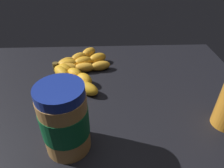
% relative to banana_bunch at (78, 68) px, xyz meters
% --- Properties ---
extents(ground_plane, '(0.94, 0.76, 0.04)m').
position_rel_banana_bunch_xyz_m(ground_plane, '(-0.06, 0.17, -0.04)').
color(ground_plane, black).
extents(banana_bunch, '(0.20, 0.30, 0.04)m').
position_rel_banana_bunch_xyz_m(banana_bunch, '(0.00, 0.00, 0.00)').
color(banana_bunch, gold).
rests_on(banana_bunch, ground_plane).
extents(peanut_butter_jar, '(0.10, 0.10, 0.16)m').
position_rel_banana_bunch_xyz_m(peanut_butter_jar, '(-0.01, 0.30, 0.06)').
color(peanut_butter_jar, '#BF8442').
rests_on(peanut_butter_jar, ground_plane).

